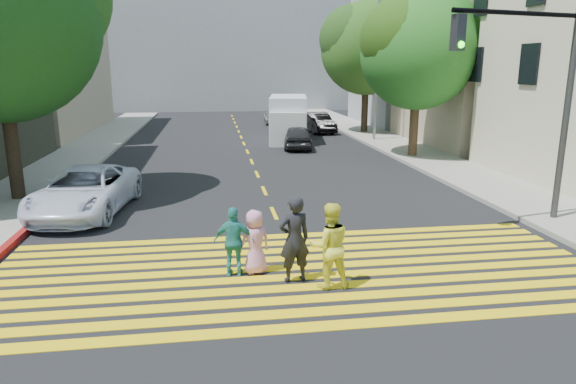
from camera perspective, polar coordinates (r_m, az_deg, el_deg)
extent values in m
plane|color=black|center=(10.29, 2.47, -11.56)|extent=(120.00, 120.00, 0.00)
cube|color=gray|center=(32.15, -20.40, 5.12)|extent=(3.00, 40.00, 0.15)
cube|color=gray|center=(26.59, 14.57, 3.91)|extent=(3.00, 60.00, 0.15)
cube|color=maroon|center=(16.55, -26.05, -2.83)|extent=(0.20, 8.00, 0.16)
cube|color=yellow|center=(9.24, 3.90, -14.66)|extent=(13.40, 0.35, 0.01)
cube|color=yellow|center=(9.72, 3.20, -13.14)|extent=(13.40, 0.35, 0.01)
cube|color=yellow|center=(10.20, 2.57, -11.77)|extent=(13.40, 0.35, 0.01)
cube|color=yellow|center=(10.69, 2.01, -10.52)|extent=(13.40, 0.35, 0.01)
cube|color=yellow|center=(11.19, 1.50, -9.38)|extent=(13.40, 0.35, 0.01)
cube|color=yellow|center=(11.69, 1.04, -8.33)|extent=(13.40, 0.35, 0.01)
cube|color=yellow|center=(12.19, 0.62, -7.38)|extent=(13.40, 0.35, 0.01)
cube|color=yellow|center=(12.70, 0.23, -6.49)|extent=(13.40, 0.35, 0.01)
cube|color=yellow|center=(13.21, -0.13, -5.68)|extent=(13.40, 0.35, 0.01)
cube|color=yellow|center=(13.73, -0.45, -4.93)|extent=(13.40, 0.35, 0.01)
cube|color=yellow|center=(15.86, -1.57, -2.36)|extent=(0.12, 1.40, 0.01)
cube|color=yellow|center=(18.74, -2.65, 0.15)|extent=(0.12, 1.40, 0.01)
cube|color=yellow|center=(21.66, -3.45, 1.99)|extent=(0.12, 1.40, 0.01)
cube|color=yellow|center=(24.60, -4.06, 3.39)|extent=(0.12, 1.40, 0.01)
cube|color=yellow|center=(27.55, -4.53, 4.49)|extent=(0.12, 1.40, 0.01)
cube|color=yellow|center=(30.51, -4.92, 5.38)|extent=(0.12, 1.40, 0.01)
cube|color=yellow|center=(33.47, -5.24, 6.11)|extent=(0.12, 1.40, 0.01)
cube|color=yellow|center=(36.45, -5.51, 6.72)|extent=(0.12, 1.40, 0.01)
cube|color=yellow|center=(39.42, -5.73, 7.24)|extent=(0.12, 1.40, 0.01)
cube|color=yellow|center=(42.40, -5.93, 7.68)|extent=(0.12, 1.40, 0.01)
cube|color=yellow|center=(45.39, -6.10, 8.07)|extent=(0.12, 1.40, 0.01)
cube|color=yellow|center=(48.37, -6.25, 8.41)|extent=(0.12, 1.40, 0.01)
cube|color=tan|center=(32.76, 23.17, 13.70)|extent=(10.00, 10.00, 10.00)
cube|color=gray|center=(42.59, 15.35, 14.04)|extent=(10.00, 10.00, 10.00)
cube|color=gray|center=(57.19, -6.78, 15.21)|extent=(30.00, 8.00, 12.00)
cylinder|color=black|center=(19.11, -28.21, 3.77)|extent=(0.57, 0.57, 3.27)
cylinder|color=#38211C|center=(26.07, 13.78, 6.84)|extent=(0.44, 0.44, 2.91)
sphere|color=#145B19|center=(25.91, 14.25, 14.86)|extent=(5.65, 5.65, 5.48)
sphere|color=#185E1D|center=(26.67, 16.33, 16.46)|extent=(4.23, 4.23, 4.11)
sphere|color=#1D460C|center=(25.38, 12.46, 16.23)|extent=(3.95, 3.95, 3.83)
cylinder|color=black|center=(35.31, 8.51, 8.99)|extent=(0.46, 0.46, 3.18)
sphere|color=#2B5817|center=(35.22, 8.75, 15.50)|extent=(6.32, 6.32, 6.05)
sphere|color=#14330B|center=(35.86, 10.63, 16.85)|extent=(4.74, 4.74, 4.54)
sphere|color=black|center=(34.80, 7.11, 16.57)|extent=(4.42, 4.42, 4.23)
imported|color=black|center=(10.67, 0.71, -5.26)|extent=(0.75, 0.57, 1.84)
imported|color=#ECEB3E|center=(10.42, 4.62, -5.96)|extent=(0.87, 0.68, 1.78)
imported|color=pink|center=(11.17, -3.70, -5.55)|extent=(0.81, 0.67, 1.42)
imported|color=teal|center=(11.08, -5.99, -5.51)|extent=(0.93, 0.49, 1.52)
imported|color=silver|center=(16.90, -21.62, 0.12)|extent=(2.94, 5.32, 1.41)
imported|color=black|center=(28.54, 1.06, 6.14)|extent=(1.98, 3.92, 1.28)
imported|color=#A9A9A9|center=(41.46, -1.46, 8.46)|extent=(1.96, 4.31, 1.22)
imported|color=black|center=(35.76, 3.31, 7.72)|extent=(1.99, 4.29, 1.36)
cube|color=silver|center=(31.80, 0.03, 8.19)|extent=(2.94, 5.63, 2.69)
cube|color=silver|center=(29.49, 0.00, 7.03)|extent=(2.21, 1.58, 1.93)
cylinder|color=black|center=(30.01, -1.65, 6.00)|extent=(0.38, 0.78, 0.75)
cylinder|color=#252525|center=(30.00, 1.65, 6.00)|extent=(0.38, 0.78, 0.75)
cylinder|color=black|center=(33.84, -1.42, 6.88)|extent=(0.38, 0.78, 0.75)
cylinder|color=black|center=(33.83, 1.51, 6.87)|extent=(0.38, 0.78, 0.75)
cylinder|color=#363637|center=(16.33, 28.51, 7.39)|extent=(0.22, 0.22, 6.12)
cylinder|color=black|center=(14.84, 24.32, 17.67)|extent=(4.01, 1.02, 0.12)
cube|color=#222329|center=(13.59, 18.38, 16.47)|extent=(0.32, 0.32, 0.86)
sphere|color=#1ECE11|center=(13.46, 18.68, 15.26)|extent=(0.20, 0.20, 0.16)
cylinder|color=gray|center=(31.37, 9.83, 13.57)|extent=(0.17, 0.17, 8.86)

